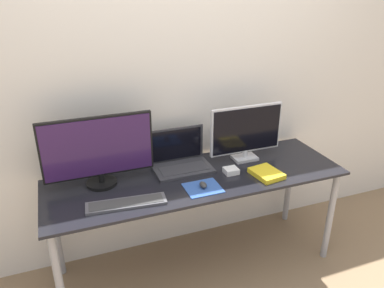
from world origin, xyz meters
name	(u,v)px	position (x,y,z in m)	size (l,w,h in m)	color
wall_back	(178,78)	(0.00, 0.66, 1.25)	(7.00, 0.05, 2.50)	silver
desk	(197,188)	(0.00, 0.30, 0.62)	(1.88, 0.60, 0.70)	black
monitor_left	(98,150)	(-0.58, 0.41, 0.93)	(0.65, 0.18, 0.43)	black
monitor_right	(246,132)	(0.39, 0.41, 0.91)	(0.51, 0.11, 0.38)	silver
laptop	(180,158)	(-0.06, 0.46, 0.76)	(0.37, 0.25, 0.25)	#333338
keyboard	(126,203)	(-0.48, 0.14, 0.71)	(0.45, 0.16, 0.02)	#4C4C51
mousepad	(203,188)	(-0.02, 0.15, 0.71)	(0.21, 0.18, 0.00)	#2D519E
mouse	(203,185)	(-0.02, 0.15, 0.72)	(0.04, 0.06, 0.03)	#333333
book	(266,173)	(0.41, 0.15, 0.72)	(0.18, 0.22, 0.03)	yellow
power_brick	(231,171)	(0.22, 0.26, 0.72)	(0.09, 0.08, 0.03)	white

